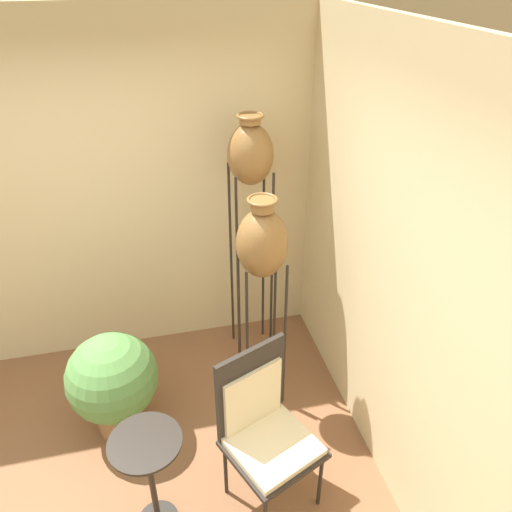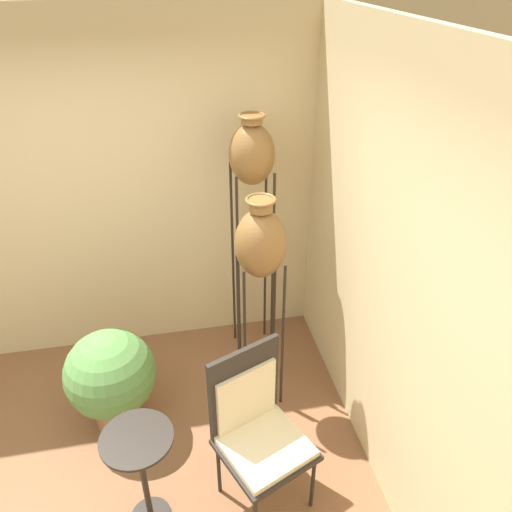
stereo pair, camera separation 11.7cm
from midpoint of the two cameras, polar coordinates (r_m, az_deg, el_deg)
The scene contains 7 objects.
wall_back at distance 3.97m, azimuth -20.45°, elevation 5.63°, with size 7.58×0.06×2.70m.
wall_right at distance 2.70m, azimuth 17.59°, elevation -6.63°, with size 0.06×7.58×2.70m.
vase_stand_tall at distance 3.54m, azimuth -1.61°, elevation 10.88°, with size 0.32×0.32×2.03m.
vase_stand_medium at distance 3.23m, azimuth -0.34°, elevation 1.20°, with size 0.34×0.34×1.66m.
chair at distance 3.07m, azimuth -0.28°, elevation -18.68°, with size 0.64×0.63×1.08m.
side_table at distance 3.06m, azimuth -13.28°, elevation -22.36°, with size 0.40×0.40×0.73m.
potted_plant at distance 3.65m, azimuth -16.95°, elevation -13.56°, with size 0.62×0.62×0.80m.
Camera 1 is at (0.50, -1.76, 2.95)m, focal length 35.00 mm.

